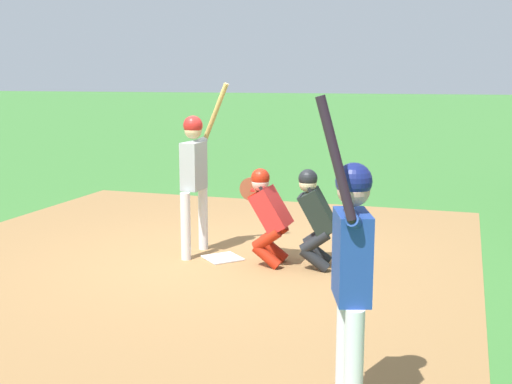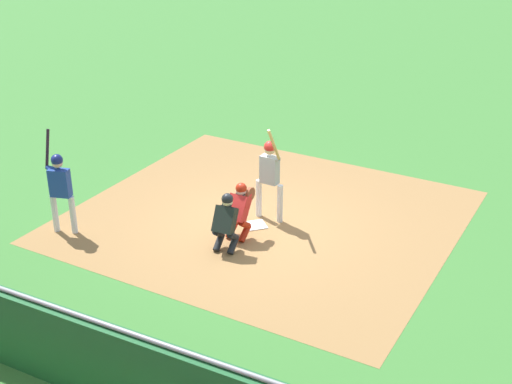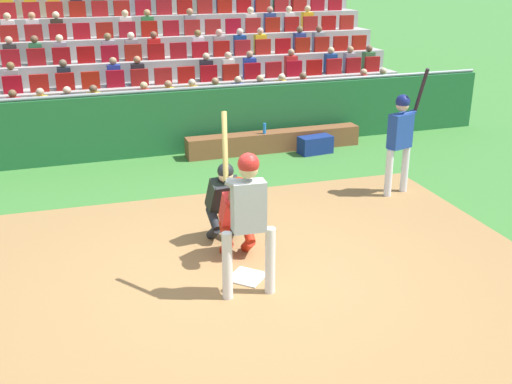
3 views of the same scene
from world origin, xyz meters
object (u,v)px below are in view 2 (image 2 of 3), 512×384
at_px(home_plate_marker, 256,225).
at_px(on_deck_batter, 60,184).
at_px(batter_at_plate, 270,171).
at_px(water_bottle_on_bench, 1,299).
at_px(catcher_crouching, 240,208).
at_px(home_plate_umpire, 226,220).

relative_size(home_plate_marker, on_deck_batter, 0.19).
xyz_separation_m(home_plate_marker, batter_at_plate, (0.13, 0.43, 1.16)).
bearing_deg(water_bottle_on_bench, catcher_crouching, 66.06).
relative_size(catcher_crouching, water_bottle_on_bench, 5.39).
bearing_deg(home_plate_marker, home_plate_umpire, -92.09).
bearing_deg(home_plate_umpire, catcher_crouching, 91.28).
relative_size(catcher_crouching, on_deck_batter, 0.55).
distance_m(home_plate_marker, batter_at_plate, 1.24).
bearing_deg(water_bottle_on_bench, home_plate_umpire, 62.81).
distance_m(batter_at_plate, water_bottle_on_bench, 6.18).
relative_size(home_plate_marker, batter_at_plate, 0.19).
bearing_deg(catcher_crouching, batter_at_plate, 79.98).
bearing_deg(home_plate_marker, batter_at_plate, 73.46).
bearing_deg(on_deck_batter, home_plate_umpire, 14.69).
height_order(catcher_crouching, home_plate_umpire, home_plate_umpire).
xyz_separation_m(home_plate_marker, home_plate_umpire, (-0.04, -1.23, 0.67)).
distance_m(catcher_crouching, on_deck_batter, 3.83).
bearing_deg(batter_at_plate, home_plate_marker, -106.54).
height_order(home_plate_umpire, water_bottle_on_bench, home_plate_umpire).
distance_m(batter_at_plate, catcher_crouching, 1.16).
height_order(batter_at_plate, home_plate_umpire, batter_at_plate).
bearing_deg(water_bottle_on_bench, batter_at_plate, 68.45).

